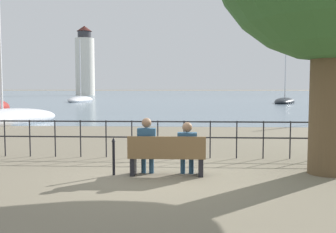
{
  "coord_description": "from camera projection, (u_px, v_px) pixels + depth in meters",
  "views": [
    {
      "loc": [
        0.44,
        -8.3,
        1.95
      ],
      "look_at": [
        0.0,
        0.5,
        1.29
      ],
      "focal_mm": 40.0,
      "sensor_mm": 36.0,
      "label": 1
    }
  ],
  "objects": [
    {
      "name": "ground_plane",
      "position": [
        167.0,
        175.0,
        8.44
      ],
      "size": [
        1000.0,
        1000.0,
        0.0
      ],
      "primitive_type": "plane",
      "color": "#7A705B"
    },
    {
      "name": "sailboat_2",
      "position": [
        81.0,
        100.0,
        55.61
      ],
      "size": [
        2.83,
        9.01,
        9.53
      ],
      "rotation": [
        0.0,
        0.0,
        -0.04
      ],
      "color": "silver",
      "rests_on": "ground_plane"
    },
    {
      "name": "seated_person_right",
      "position": [
        187.0,
        146.0,
        8.38
      ],
      "size": [
        0.43,
        0.35,
        1.2
      ],
      "color": "navy",
      "rests_on": "ground_plane"
    },
    {
      "name": "harbor_water",
      "position": [
        186.0,
        93.0,
        168.41
      ],
      "size": [
        600.0,
        300.0,
        0.01
      ],
      "color": "slate",
      "rests_on": "ground_plane"
    },
    {
      "name": "sailboat_4",
      "position": [
        285.0,
        101.0,
        49.13
      ],
      "size": [
        5.03,
        8.37,
        7.55
      ],
      "rotation": [
        0.0,
        0.0,
        -0.35
      ],
      "color": "black",
      "rests_on": "ground_plane"
    },
    {
      "name": "promenade_railing",
      "position": [
        171.0,
        133.0,
        10.48
      ],
      "size": [
        12.52,
        0.04,
        1.05
      ],
      "color": "black",
      "rests_on": "ground_plane"
    },
    {
      "name": "seated_person_left",
      "position": [
        147.0,
        144.0,
        8.42
      ],
      "size": [
        0.4,
        0.35,
        1.29
      ],
      "color": "navy",
      "rests_on": "ground_plane"
    },
    {
      "name": "sailboat_0",
      "position": [
        2.0,
        119.0,
        20.07
      ],
      "size": [
        4.84,
        7.96,
        9.43
      ],
      "rotation": [
        0.0,
        0.0,
        -0.39
      ],
      "color": "silver",
      "rests_on": "ground_plane"
    },
    {
      "name": "park_bench",
      "position": [
        167.0,
        157.0,
        8.34
      ],
      "size": [
        1.72,
        0.45,
        0.9
      ],
      "color": "brown",
      "rests_on": "ground_plane"
    },
    {
      "name": "closed_umbrella",
      "position": [
        114.0,
        154.0,
        8.38
      ],
      "size": [
        0.09,
        0.09,
        0.86
      ],
      "color": "black",
      "rests_on": "ground_plane"
    },
    {
      "name": "harbor_lighthouse",
      "position": [
        85.0,
        63.0,
        102.71
      ],
      "size": [
        5.17,
        5.17,
        18.99
      ],
      "color": "silver",
      "rests_on": "ground_plane"
    }
  ]
}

